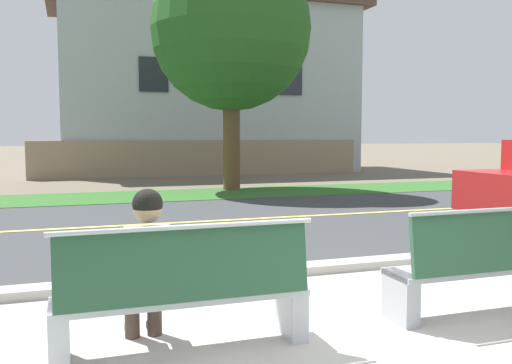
{
  "coord_description": "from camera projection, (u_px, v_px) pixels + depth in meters",
  "views": [
    {
      "loc": [
        -2.19,
        -3.52,
        1.65
      ],
      "look_at": [
        0.21,
        3.51,
        1.0
      ],
      "focal_mm": 38.69,
      "sensor_mm": 36.0,
      "label": 1
    }
  ],
  "objects": [
    {
      "name": "house_across_street",
      "position": [
        205.0,
        84.0,
        24.66
      ],
      "size": [
        13.25,
        6.91,
        7.66
      ],
      "color": "#A3ADB2",
      "rests_on": "ground_plane"
    },
    {
      "name": "seated_person_grey",
      "position": [
        147.0,
        263.0,
        4.16
      ],
      "size": [
        0.52,
        0.68,
        1.25
      ],
      "color": "#47382D",
      "rests_on": "ground_plane"
    },
    {
      "name": "bench_left",
      "position": [
        184.0,
        294.0,
        4.09
      ],
      "size": [
        1.91,
        0.48,
        1.01
      ],
      "color": "silver",
      "rests_on": "ground_plane"
    },
    {
      "name": "curb_edge",
      "position": [
        271.0,
        272.0,
        6.38
      ],
      "size": [
        44.0,
        0.3,
        0.11
      ],
      "primitive_type": "cube",
      "color": "#ADA89E",
      "rests_on": "ground_plane"
    },
    {
      "name": "bench_right",
      "position": [
        490.0,
        266.0,
        4.99
      ],
      "size": [
        1.91,
        0.48,
        1.01
      ],
      "color": "#9EA0A8",
      "rests_on": "ground_plane"
    },
    {
      "name": "ground_plane",
      "position": [
        179.0,
        212.0,
        11.71
      ],
      "size": [
        140.0,
        140.0,
        0.0
      ],
      "primitive_type": "plane",
      "color": "#665B4C"
    },
    {
      "name": "garden_wall",
      "position": [
        204.0,
        158.0,
        21.65
      ],
      "size": [
        13.0,
        0.36,
        1.4
      ],
      "primitive_type": "cube",
      "color": "gray",
      "rests_on": "ground_plane"
    },
    {
      "name": "far_verge_grass",
      "position": [
        157.0,
        196.0,
        14.66
      ],
      "size": [
        48.0,
        2.8,
        0.02
      ],
      "primitive_type": "cube",
      "color": "#2D6026",
      "rests_on": "ground_plane"
    },
    {
      "name": "sidewalk_pavement",
      "position": [
        354.0,
        334.0,
        4.55
      ],
      "size": [
        44.0,
        3.6,
        0.01
      ],
      "primitive_type": "cube",
      "color": "#B7B2A8",
      "rests_on": "ground_plane"
    },
    {
      "name": "street_asphalt",
      "position": [
        194.0,
        222.0,
        10.3
      ],
      "size": [
        52.0,
        8.0,
        0.01
      ],
      "primitive_type": "cube",
      "color": "#383A3D",
      "rests_on": "ground_plane"
    },
    {
      "name": "shade_tree_left",
      "position": [
        237.0,
        18.0,
        15.78
      ],
      "size": [
        4.62,
        4.62,
        7.62
      ],
      "color": "brown",
      "rests_on": "ground_plane"
    },
    {
      "name": "road_centre_line",
      "position": [
        194.0,
        222.0,
        10.3
      ],
      "size": [
        48.0,
        0.14,
        0.01
      ],
      "primitive_type": "cube",
      "color": "#E0CC4C",
      "rests_on": "ground_plane"
    }
  ]
}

